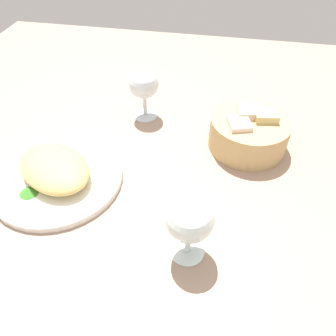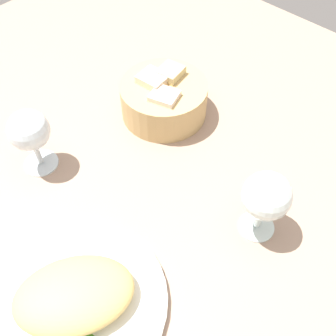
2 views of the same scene
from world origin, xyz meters
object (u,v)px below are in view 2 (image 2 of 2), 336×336
(wine_glass_far, at_px, (30,133))
(plate, at_px, (78,302))
(wine_glass_near, at_px, (266,198))
(bread_basket, at_px, (164,98))

(wine_glass_far, bearing_deg, plate, -115.29)
(plate, bearing_deg, wine_glass_far, 64.71)
(wine_glass_near, bearing_deg, bread_basket, 72.90)
(plate, xyz_separation_m, wine_glass_far, (0.12, 0.25, 0.08))
(bread_basket, xyz_separation_m, wine_glass_far, (-0.25, 0.07, 0.04))
(wine_glass_near, height_order, wine_glass_far, wine_glass_near)
(bread_basket, bearing_deg, wine_glass_near, -107.10)
(wine_glass_far, bearing_deg, wine_glass_near, -66.35)
(bread_basket, height_order, wine_glass_near, wine_glass_near)
(plate, distance_m, wine_glass_near, 0.31)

